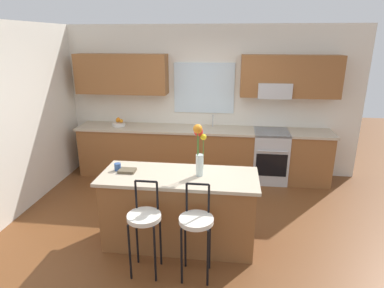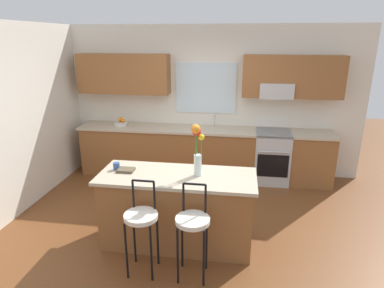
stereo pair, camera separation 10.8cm
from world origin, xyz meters
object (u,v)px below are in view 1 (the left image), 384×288
(bar_stool_near, at_px, (145,221))
(oven_range, at_px, (270,156))
(cookbook, at_px, (127,171))
(kitchen_island, at_px, (179,209))
(bar_stool_middle, at_px, (196,224))
(fruit_bowl_oranges, at_px, (119,123))
(mug_ceramic, at_px, (118,167))
(flower_vase, at_px, (199,146))

(bar_stool_near, bearing_deg, oven_range, 59.36)
(cookbook, bearing_deg, kitchen_island, -1.79)
(bar_stool_near, xyz_separation_m, bar_stool_middle, (0.55, 0.00, 0.00))
(bar_stool_near, height_order, fruit_bowl_oranges, fruit_bowl_oranges)
(fruit_bowl_oranges, bearing_deg, cookbook, -68.35)
(bar_stool_middle, bearing_deg, fruit_bowl_oranges, 122.90)
(kitchen_island, bearing_deg, cookbook, 178.21)
(bar_stool_middle, distance_m, fruit_bowl_oranges, 3.22)
(oven_range, relative_size, bar_stool_middle, 0.88)
(oven_range, height_order, bar_stool_near, bar_stool_near)
(bar_stool_near, height_order, bar_stool_middle, same)
(mug_ceramic, relative_size, fruit_bowl_oranges, 0.37)
(bar_stool_middle, bearing_deg, cookbook, 146.52)
(kitchen_island, distance_m, fruit_bowl_oranges, 2.62)
(oven_range, xyz_separation_m, bar_stool_middle, (-1.03, -2.66, 0.18))
(bar_stool_middle, height_order, mug_ceramic, bar_stool_middle)
(bar_stool_near, bearing_deg, bar_stool_middle, 0.00)
(kitchen_island, distance_m, flower_vase, 0.85)
(bar_stool_near, relative_size, mug_ceramic, 11.58)
(bar_stool_near, bearing_deg, mug_ceramic, 127.75)
(oven_range, distance_m, kitchen_island, 2.45)
(kitchen_island, bearing_deg, oven_range, 57.95)
(cookbook, height_order, fruit_bowl_oranges, fruit_bowl_oranges)
(flower_vase, height_order, fruit_bowl_oranges, flower_vase)
(bar_stool_middle, relative_size, cookbook, 5.21)
(flower_vase, xyz_separation_m, cookbook, (-0.88, -0.00, -0.34))
(flower_vase, bearing_deg, mug_ceramic, 178.30)
(oven_range, relative_size, mug_ceramic, 10.22)
(oven_range, bearing_deg, mug_ceramic, -135.63)
(cookbook, bearing_deg, fruit_bowl_oranges, 111.65)
(oven_range, distance_m, mug_ceramic, 2.94)
(oven_range, bearing_deg, bar_stool_middle, -111.09)
(fruit_bowl_oranges, bearing_deg, flower_vase, -50.73)
(bar_stool_middle, bearing_deg, oven_range, 68.91)
(flower_vase, bearing_deg, cookbook, -179.73)
(oven_range, height_order, bar_stool_middle, bar_stool_middle)
(flower_vase, distance_m, cookbook, 0.94)
(bar_stool_near, xyz_separation_m, cookbook, (-0.36, 0.60, 0.30))
(kitchen_island, xyz_separation_m, bar_stool_near, (-0.27, -0.58, 0.17))
(kitchen_island, xyz_separation_m, fruit_bowl_oranges, (-1.47, 2.11, 0.50))
(bar_stool_near, bearing_deg, cookbook, 120.96)
(bar_stool_middle, distance_m, flower_vase, 0.89)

